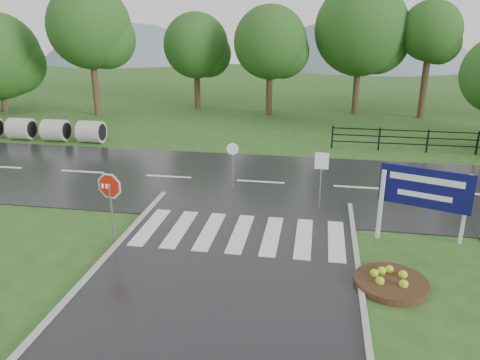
# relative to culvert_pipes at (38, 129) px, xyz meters

# --- Properties ---
(ground) EXTENTS (120.00, 120.00, 0.00)m
(ground) POSITION_rel_culvert_pipes_xyz_m (13.16, -15.00, -0.60)
(ground) COLOR #29541C
(ground) RESTS_ON ground
(main_road) EXTENTS (90.00, 8.00, 0.04)m
(main_road) POSITION_rel_culvert_pipes_xyz_m (13.16, -5.00, -0.60)
(main_road) COLOR black
(main_road) RESTS_ON ground
(crosswalk) EXTENTS (6.50, 2.80, 0.02)m
(crosswalk) POSITION_rel_culvert_pipes_xyz_m (13.16, -10.00, -0.54)
(crosswalk) COLOR silver
(crosswalk) RESTS_ON ground
(fence_west) EXTENTS (9.58, 0.08, 1.20)m
(fence_west) POSITION_rel_culvert_pipes_xyz_m (20.91, 1.00, 0.12)
(fence_west) COLOR black
(fence_west) RESTS_ON ground
(hills) EXTENTS (102.00, 48.00, 48.00)m
(hills) POSITION_rel_culvert_pipes_xyz_m (16.65, 50.00, -16.14)
(hills) COLOR slate
(hills) RESTS_ON ground
(treeline) EXTENTS (83.20, 5.20, 10.00)m
(treeline) POSITION_rel_culvert_pipes_xyz_m (14.16, 9.00, -0.60)
(treeline) COLOR #1D4A17
(treeline) RESTS_ON ground
(culvert_pipes) EXTENTS (7.60, 1.20, 1.20)m
(culvert_pipes) POSITION_rel_culvert_pipes_xyz_m (0.00, 0.00, 0.00)
(culvert_pipes) COLOR #9E9B93
(culvert_pipes) RESTS_ON ground
(stop_sign) EXTENTS (1.06, 0.21, 2.42)m
(stop_sign) POSITION_rel_culvert_pipes_xyz_m (9.46, -11.24, 1.10)
(stop_sign) COLOR #939399
(stop_sign) RESTS_ON ground
(estate_billboard) EXTENTS (2.59, 0.95, 2.34)m
(estate_billboard) POSITION_rel_culvert_pipes_xyz_m (18.67, -9.44, 1.01)
(estate_billboard) COLOR silver
(estate_billboard) RESTS_ON ground
(flower_bed) EXTENTS (1.88, 1.88, 0.38)m
(flower_bed) POSITION_rel_culvert_pipes_xyz_m (17.49, -12.30, -0.46)
(flower_bed) COLOR #332111
(flower_bed) RESTS_ON ground
(reg_sign_small) EXTENTS (0.48, 0.06, 2.17)m
(reg_sign_small) POSITION_rel_culvert_pipes_xyz_m (15.60, -7.61, 0.93)
(reg_sign_small) COLOR #939399
(reg_sign_small) RESTS_ON ground
(reg_sign_round) EXTENTS (0.46, 0.07, 2.00)m
(reg_sign_round) POSITION_rel_culvert_pipes_xyz_m (12.21, -6.21, 0.69)
(reg_sign_round) COLOR #939399
(reg_sign_round) RESTS_ON ground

